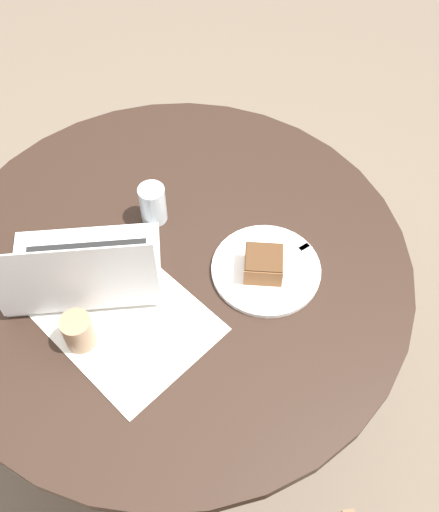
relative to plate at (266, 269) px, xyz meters
name	(u,v)px	position (x,y,z in m)	size (l,w,h in m)	color
ground_plane	(188,393)	(-0.17, -0.14, -0.78)	(12.00, 12.00, 0.00)	#6B5B4C
dining_table	(178,298)	(-0.17, -0.14, -0.17)	(1.11, 1.11, 0.78)	black
paper_document	(123,316)	(-0.13, -0.32, 0.00)	(0.40, 0.30, 0.00)	white
plate	(266,269)	(0.00, 0.00, 0.00)	(0.25, 0.25, 0.01)	white
cake_slice	(264,264)	(0.00, -0.01, 0.03)	(0.12, 0.12, 0.06)	brown
fork	(286,258)	(0.01, 0.05, 0.01)	(0.04, 0.17, 0.00)	silver
coffee_glass	(78,332)	(-0.14, -0.42, 0.04)	(0.06, 0.06, 0.09)	#997556
water_glass	(153,204)	(-0.30, -0.09, 0.05)	(0.06, 0.06, 0.10)	silver
laptop	(83,271)	(-0.26, -0.32, 0.04)	(0.39, 0.41, 0.23)	silver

